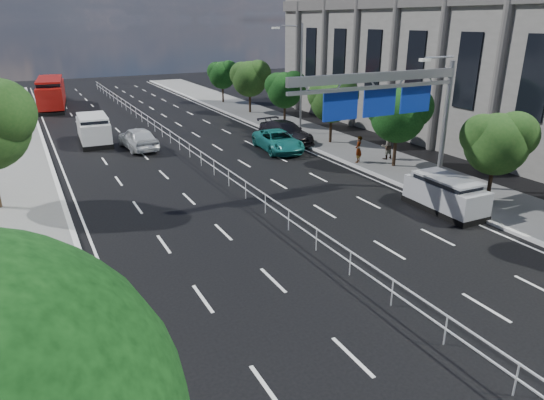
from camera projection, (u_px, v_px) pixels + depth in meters
ground at (424, 330)px, 15.33m from camera, size 160.00×160.00×0.00m
median_fence at (193, 153)px, 33.86m from camera, size 0.05×85.00×1.02m
toilet_sign at (25, 358)px, 9.57m from camera, size 1.62×0.18×4.34m
overhead_gantry at (393, 96)px, 24.65m from camera, size 10.24×0.38×7.45m
streetlight_far at (298, 72)px, 39.67m from camera, size 2.78×2.40×9.00m
civic_hall at (454, 57)px, 41.69m from camera, size 14.40×36.00×14.35m
far_tree_c at (498, 141)px, 24.80m from camera, size 3.52×3.28×4.94m
far_tree_d at (399, 112)px, 30.95m from camera, size 3.85×3.59×5.34m
far_tree_e at (333, 99)px, 37.23m from camera, size 3.63×3.38×5.13m
far_tree_f at (285, 88)px, 43.49m from camera, size 3.52×3.28×5.02m
far_tree_g at (250, 77)px, 49.63m from camera, size 3.96×3.69×5.45m
far_tree_h at (223, 73)px, 55.98m from camera, size 3.41×3.18×4.91m
white_minivan at (94, 130)px, 38.23m from camera, size 2.48×5.24×2.23m
red_bus at (51, 93)px, 53.62m from camera, size 3.78×11.06×3.24m
near_car_silver at (138, 138)px, 36.61m from camera, size 2.40×5.11×1.69m
near_car_dark at (49, 92)px, 60.14m from camera, size 2.08×5.04×1.62m
silver_minivan at (445, 194)px, 24.65m from camera, size 1.94×4.40×1.81m
parked_car_teal at (278, 141)px, 36.16m from camera, size 3.00×5.62×1.50m
parked_car_dark at (286, 132)px, 38.66m from camera, size 2.83×5.85×1.64m
pedestrian_a at (358, 149)px, 32.66m from camera, size 0.78×0.74×1.79m
pedestrian_b at (387, 146)px, 33.45m from camera, size 0.90×0.71×1.82m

